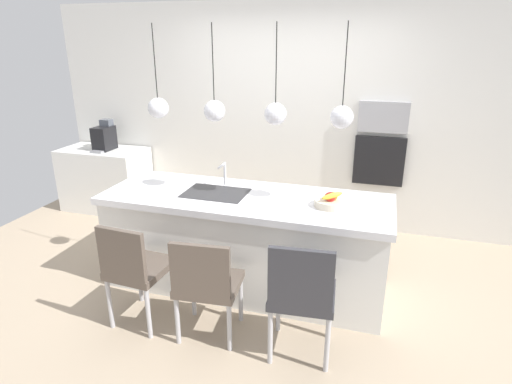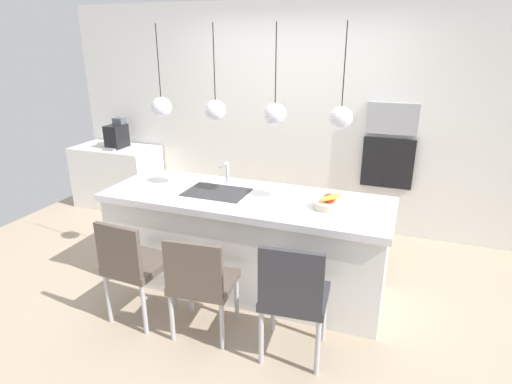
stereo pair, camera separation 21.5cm
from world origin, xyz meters
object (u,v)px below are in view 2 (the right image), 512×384
Objects in this scene: fruit_bowl at (329,203)px; chair_near at (133,263)px; oven at (388,163)px; chair_middle at (201,280)px; coffee_machine at (117,135)px; chair_far at (293,294)px; microwave at (393,118)px.

fruit_bowl is 0.29× the size of chair_near.
oven is 0.66× the size of chair_middle.
coffee_machine is at bearing 156.99° from fruit_bowl.
chair_far is (-0.07, -0.78, -0.40)m from fruit_bowl.
chair_near is 1.31m from chair_far.
microwave is 0.61× the size of chair_near.
fruit_bowl is at bearing 84.93° from chair_far.
fruit_bowl is at bearing 44.54° from chair_middle.
oven is at bearing 80.16° from chair_far.
chair_far is (-0.41, -2.38, -0.34)m from oven.
fruit_bowl reaches higher than chair_near.
oven is at bearing 77.90° from fruit_bowl.
microwave is 2.78m from chair_middle.
coffee_machine is 0.70× the size of microwave.
chair_far is (-0.41, -2.38, -0.84)m from microwave.
coffee_machine is 3.45m from oven.
microwave is at bearing 0.00° from oven.
coffee_machine is 0.43× the size of chair_near.
coffee_machine reaches higher than chair_near.
coffee_machine is at bearing 129.32° from chair_near.
microwave is at bearing 64.62° from chair_middle.
coffee_machine reaches higher than chair_middle.
chair_near is at bearing -179.87° from chair_middle.
chair_near is (1.71, -2.09, -0.47)m from coffee_machine.
oven is (0.34, 1.61, -0.06)m from fruit_bowl.
chair_near is (-1.72, -2.38, -0.86)m from microwave.
coffee_machine reaches higher than oven.
oven is 2.96m from chair_near.
fruit_bowl reaches higher than chair_far.
microwave reaches higher than chair_middle.
microwave is 0.96× the size of oven.
microwave is at bearing 54.10° from chair_near.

